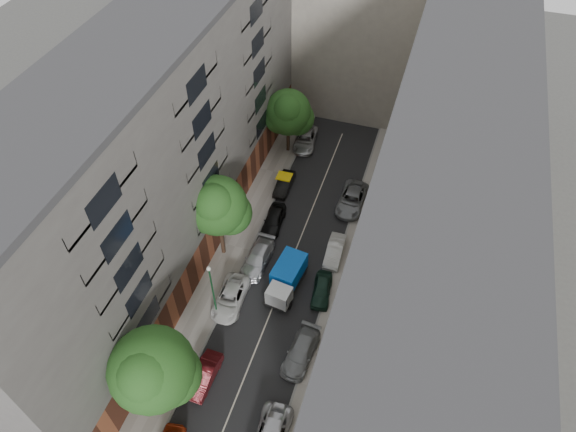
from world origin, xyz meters
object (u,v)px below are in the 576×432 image
at_px(car_left_4, 274,219).
at_px(car_right_2, 322,290).
at_px(car_left_2, 230,298).
at_px(car_right_3, 335,251).
at_px(car_left_3, 258,258).
at_px(car_left_5, 284,184).
at_px(pedestrian, 377,215).
at_px(tree_far, 289,114).
at_px(tree_near, 153,372).
at_px(lamp_post, 212,286).
at_px(car_left_6, 305,139).
at_px(tarp_truck, 286,278).
at_px(car_right_4, 352,199).
at_px(tree_mid, 218,208).
at_px(car_right_1, 301,352).
at_px(car_left_1, 204,375).

height_order(car_left_4, car_right_2, car_left_4).
relative_size(car_left_2, car_right_3, 1.21).
xyz_separation_m(car_left_3, car_left_5, (-0.77, 10.09, -0.07)).
distance_m(car_left_4, pedestrian, 9.99).
bearing_deg(tree_far, car_right_3, -56.33).
relative_size(car_left_4, pedestrian, 2.74).
height_order(tree_near, lamp_post, tree_near).
distance_m(car_left_6, tree_near, 32.74).
xyz_separation_m(tarp_truck, car_left_4, (-3.46, 6.70, -0.60)).
bearing_deg(tree_far, car_right_2, -63.70).
distance_m(car_right_3, tree_far, 16.14).
relative_size(car_left_2, car_right_2, 1.28).
relative_size(car_right_3, car_right_4, 0.77).
height_order(car_left_4, tree_mid, tree_mid).
height_order(car_right_3, tree_far, tree_far).
height_order(tree_mid, pedestrian, tree_mid).
bearing_deg(car_right_1, car_left_1, -142.43).
bearing_deg(pedestrian, car_left_4, 23.67).
xyz_separation_m(car_right_2, tree_far, (-8.61, 17.42, 4.43)).
xyz_separation_m(car_right_2, pedestrian, (2.80, 9.86, 0.27)).
bearing_deg(lamp_post, tarp_truck, 43.77).
bearing_deg(lamp_post, car_right_1, -10.78).
xyz_separation_m(car_left_4, car_right_3, (6.59, -1.96, -0.05)).
height_order(car_left_6, car_right_2, car_left_6).
height_order(car_left_6, car_right_4, car_right_4).
xyz_separation_m(car_left_3, tree_far, (-2.18, 15.91, 4.38)).
height_order(car_left_5, tree_mid, tree_mid).
bearing_deg(car_right_1, car_left_6, 110.96).
bearing_deg(car_right_1, pedestrian, 85.24).
bearing_deg(car_right_3, car_right_2, -92.05).
xyz_separation_m(car_left_5, car_left_6, (0.00, 7.60, 0.06)).
bearing_deg(tree_far, car_left_5, -76.38).
relative_size(car_right_4, lamp_post, 0.83).
height_order(car_left_2, pedestrian, pedestrian).
bearing_deg(car_right_3, tarp_truck, -125.56).
distance_m(car_left_1, car_right_3, 16.09).
relative_size(car_left_3, car_right_2, 1.27).
bearing_deg(car_right_4, car_right_3, -88.87).
distance_m(tarp_truck, pedestrian, 11.73).
xyz_separation_m(tarp_truck, car_right_2, (3.14, 0.25, -0.66)).
bearing_deg(car_left_5, car_left_1, -88.67).
relative_size(car_right_1, tree_near, 0.55).
bearing_deg(tarp_truck, car_left_4, 124.37).
height_order(lamp_post, pedestrian, lamp_post).
bearing_deg(car_left_5, car_right_2, -58.94).
xyz_separation_m(tarp_truck, car_right_1, (3.14, -5.95, -0.63)).
xyz_separation_m(car_left_2, car_left_4, (0.59, 9.66, 0.03)).
bearing_deg(tree_far, car_left_2, -86.04).
bearing_deg(car_left_1, car_right_2, 59.58).
relative_size(car_right_2, lamp_post, 0.60).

